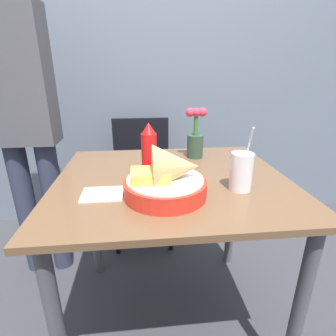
{
  "coord_description": "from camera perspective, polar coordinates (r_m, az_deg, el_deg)",
  "views": [
    {
      "loc": [
        -0.12,
        -0.99,
        1.17
      ],
      "look_at": [
        -0.02,
        -0.05,
        0.81
      ],
      "focal_mm": 28.0,
      "sensor_mm": 36.0,
      "label": 1
    }
  ],
  "objects": [
    {
      "name": "dining_table",
      "position": [
        1.13,
        0.86,
        -7.53
      ],
      "size": [
        0.94,
        0.83,
        0.75
      ],
      "color": "brown",
      "rests_on": "ground_plane"
    },
    {
      "name": "flower_vase",
      "position": [
        1.31,
        5.97,
        6.63
      ],
      "size": [
        0.1,
        0.08,
        0.25
      ],
      "color": "#2D4738",
      "rests_on": "dining_table"
    },
    {
      "name": "food_basket",
      "position": [
        0.9,
        0.1,
        -2.32
      ],
      "size": [
        0.29,
        0.29,
        0.19
      ],
      "color": "red",
      "rests_on": "dining_table"
    },
    {
      "name": "chair_far_window",
      "position": [
        1.89,
        -5.69,
        -0.0
      ],
      "size": [
        0.4,
        0.4,
        0.85
      ],
      "color": "black",
      "rests_on": "ground_plane"
    },
    {
      "name": "ground_plane",
      "position": [
        1.54,
        0.72,
        -28.98
      ],
      "size": [
        12.0,
        12.0,
        0.0
      ],
      "primitive_type": "plane",
      "color": "#38383D"
    },
    {
      "name": "napkin",
      "position": [
        0.96,
        -14.07,
        -5.53
      ],
      "size": [
        0.14,
        0.12,
        0.01
      ],
      "color": "white",
      "rests_on": "dining_table"
    },
    {
      "name": "person_standing",
      "position": [
        1.56,
        -29.08,
        10.23
      ],
      "size": [
        0.32,
        0.18,
        1.66
      ],
      "color": "#2D3347",
      "rests_on": "ground_plane"
    },
    {
      "name": "drink_cup",
      "position": [
        0.98,
        15.62,
        -1.01
      ],
      "size": [
        0.08,
        0.08,
        0.24
      ],
      "color": "silver",
      "rests_on": "dining_table"
    },
    {
      "name": "wall_window",
      "position": [
        2.05,
        -2.84,
        24.15
      ],
      "size": [
        7.0,
        0.06,
        2.6
      ],
      "color": "slate",
      "rests_on": "ground_plane"
    },
    {
      "name": "ketchup_bottle",
      "position": [
        1.09,
        -4.14,
        4.01
      ],
      "size": [
        0.06,
        0.06,
        0.22
      ],
      "color": "red",
      "rests_on": "dining_table"
    }
  ]
}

